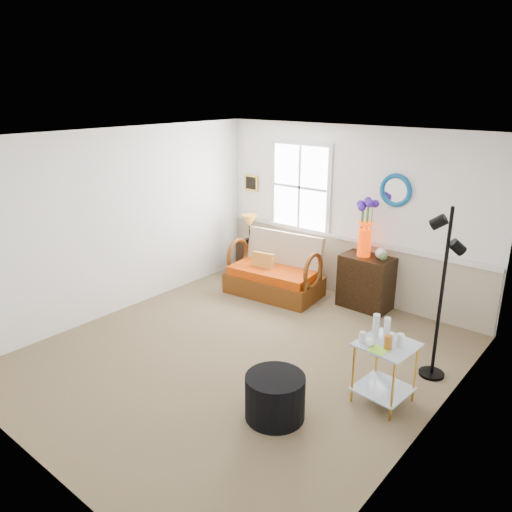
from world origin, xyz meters
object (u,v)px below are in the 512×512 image
Objects in this scene: floor_lamp at (441,295)px; lamp_stand at (249,258)px; loveseat at (274,266)px; side_table at (384,373)px; cabinet at (366,282)px; ottoman at (275,397)px.

lamp_stand is at bearing 152.25° from floor_lamp.
loveseat reaches higher than side_table.
loveseat is 3.04m from side_table.
cabinet is at bearing 1.11° from lamp_stand.
floor_lamp is 2.10m from ottoman.
loveseat reaches higher than lamp_stand.
floor_lamp reaches higher than cabinet.
ottoman is (2.79, -2.90, -0.07)m from lamp_stand.
floor_lamp is at bearing 62.37° from ottoman.
side_table is at bearing -36.98° from loveseat.
ottoman is at bearing -46.13° from lamp_stand.
lamp_stand is (-0.88, 0.44, -0.17)m from loveseat.
floor_lamp reaches higher than lamp_stand.
side_table is at bearing -29.69° from lamp_stand.
floor_lamp is at bearing -17.47° from lamp_stand.
side_table is 1.07m from floor_lamp.
loveseat is 0.73× the size of floor_lamp.
side_table is 0.34× the size of floor_lamp.
ottoman is at bearing -58.45° from loveseat.
loveseat is 0.99m from lamp_stand.
cabinet is at bearing 13.46° from loveseat.
lamp_stand is at bearing 150.31° from side_table.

